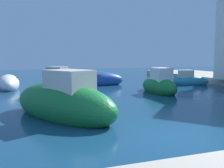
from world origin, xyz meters
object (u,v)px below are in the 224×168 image
object	(u,v)px
moored_boat_3	(94,80)
moored_boat_7	(57,87)
moored_boat_4	(188,80)
moored_boat_6	(159,85)
moored_boat_0	(63,103)
moored_boat_5	(9,84)

from	to	relation	value
moored_boat_3	moored_boat_7	world-z (taller)	moored_boat_7
moored_boat_4	moored_boat_7	bearing A→B (deg)	-147.92
moored_boat_3	moored_boat_6	xyz separation A→B (m)	(2.83, -4.99, 0.06)
moored_boat_0	moored_boat_3	xyz separation A→B (m)	(3.58, 9.42, -0.15)
moored_boat_3	moored_boat_5	world-z (taller)	moored_boat_3
moored_boat_7	moored_boat_0	bearing A→B (deg)	23.43
moored_boat_3	moored_boat_5	distance (m)	6.04
moored_boat_0	moored_boat_6	distance (m)	7.79
moored_boat_4	moored_boat_0	bearing A→B (deg)	-125.08
moored_boat_6	moored_boat_7	bearing A→B (deg)	84.07
moored_boat_3	moored_boat_7	xyz separation A→B (m)	(-3.25, -4.20, 0.09)
moored_boat_0	moored_boat_5	bearing A→B (deg)	-16.35
moored_boat_0	moored_boat_4	world-z (taller)	moored_boat_0
moored_boat_0	moored_boat_5	xyz separation A→B (m)	(-2.46, 9.30, -0.18)
moored_boat_7	moored_boat_3	bearing A→B (deg)	169.26
moored_boat_5	moored_boat_6	bearing A→B (deg)	58.70
moored_boat_3	moored_boat_6	world-z (taller)	moored_boat_6
moored_boat_6	moored_boat_7	size ratio (longest dim) A/B	1.01
moored_boat_5	moored_boat_7	xyz separation A→B (m)	(2.79, -4.08, 0.12)
moored_boat_6	moored_boat_3	bearing A→B (deg)	31.05
moored_boat_3	moored_boat_7	size ratio (longest dim) A/B	1.31
moored_boat_3	moored_boat_7	bearing A→B (deg)	-124.92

